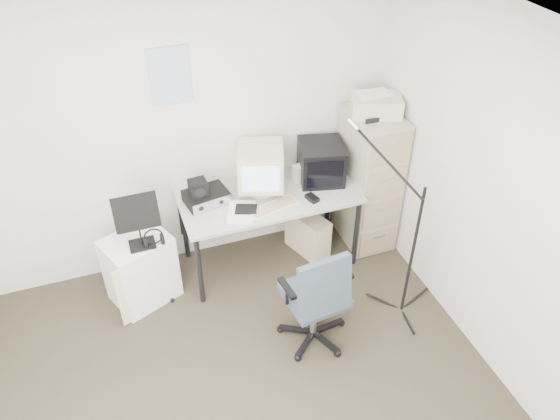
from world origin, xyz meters
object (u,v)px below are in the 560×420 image
object	(u,v)px
filing_cabinet	(368,180)
office_chair	(315,293)
desk	(269,228)
side_cart	(141,269)

from	to	relation	value
filing_cabinet	office_chair	bearing A→B (deg)	-132.80
desk	side_cart	bearing A→B (deg)	-176.17
filing_cabinet	office_chair	distance (m)	1.37
desk	office_chair	world-z (taller)	office_chair
office_chair	desk	bearing A→B (deg)	85.68
filing_cabinet	side_cart	size ratio (longest dim) A/B	2.11
office_chair	side_cart	size ratio (longest dim) A/B	1.56
filing_cabinet	side_cart	distance (m)	2.12
filing_cabinet	desk	xyz separation A→B (m)	(-0.95, -0.03, -0.29)
filing_cabinet	side_cart	bearing A→B (deg)	-177.09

